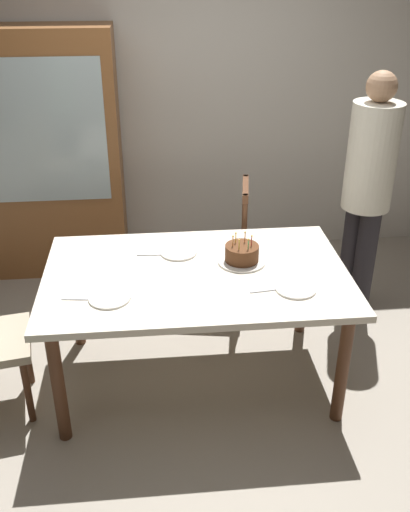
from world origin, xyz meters
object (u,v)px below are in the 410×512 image
at_px(plate_near_guest, 296,288).
at_px(chair_spindle_back, 220,248).
at_px(plate_far_side, 179,252).
at_px(dining_table, 196,284).
at_px(person_guest, 368,186).
at_px(birthday_cake, 242,255).
at_px(china_cabinet, 49,156).
at_px(plate_near_celebrant, 110,298).

relative_size(plate_near_guest, chair_spindle_back, 0.23).
bearing_deg(plate_near_guest, plate_far_side, 141.44).
bearing_deg(chair_spindle_back, dining_table, -105.78).
height_order(dining_table, person_guest, person_guest).
relative_size(birthday_cake, china_cabinet, 0.15).
bearing_deg(plate_near_celebrant, chair_spindle_back, 56.79).
distance_m(birthday_cake, person_guest, 1.08).
bearing_deg(chair_spindle_back, birthday_cake, -87.43).
bearing_deg(plate_near_celebrant, birthday_cake, 24.05).
relative_size(birthday_cake, person_guest, 0.16).
xyz_separation_m(plate_near_celebrant, chair_spindle_back, (0.71, 1.09, -0.30)).
distance_m(chair_spindle_back, person_guest, 1.11).
relative_size(plate_far_side, chair_spindle_back, 0.23).
relative_size(plate_near_guest, china_cabinet, 0.12).
bearing_deg(chair_spindle_back, person_guest, -13.07).
distance_m(dining_table, plate_near_guest, 0.57).
height_order(plate_far_side, chair_spindle_back, chair_spindle_back).
bearing_deg(dining_table, plate_near_celebrant, -153.10).
distance_m(plate_near_celebrant, plate_near_guest, 0.99).
xyz_separation_m(birthday_cake, chair_spindle_back, (-0.03, 0.75, -0.34)).
xyz_separation_m(dining_table, plate_near_guest, (0.52, -0.24, 0.09)).
height_order(birthday_cake, person_guest, person_guest).
distance_m(plate_far_side, person_guest, 1.35).
distance_m(plate_far_side, chair_spindle_back, 0.75).
xyz_separation_m(plate_near_guest, china_cabinet, (-1.53, 1.80, 0.19)).
bearing_deg(plate_near_celebrant, plate_near_guest, 0.00).
xyz_separation_m(birthday_cake, plate_far_side, (-0.36, 0.15, -0.04)).
xyz_separation_m(plate_near_guest, chair_spindle_back, (-0.28, 1.09, -0.30)).
bearing_deg(dining_table, person_guest, 27.82).
height_order(dining_table, plate_near_guest, plate_near_guest).
height_order(birthday_cake, chair_spindle_back, chair_spindle_back).
relative_size(plate_near_guest, person_guest, 0.13).
relative_size(birthday_cake, plate_near_celebrant, 1.27).
relative_size(dining_table, chair_spindle_back, 1.81).
bearing_deg(person_guest, china_cabinet, 157.06).
height_order(plate_near_celebrant, chair_spindle_back, chair_spindle_back).
bearing_deg(plate_near_guest, person_guest, 52.15).
bearing_deg(birthday_cake, dining_table, -161.19).
height_order(plate_near_guest, china_cabinet, china_cabinet).
relative_size(dining_table, plate_near_guest, 7.80).
relative_size(plate_near_celebrant, person_guest, 0.13).
distance_m(dining_table, plate_near_celebrant, 0.54).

